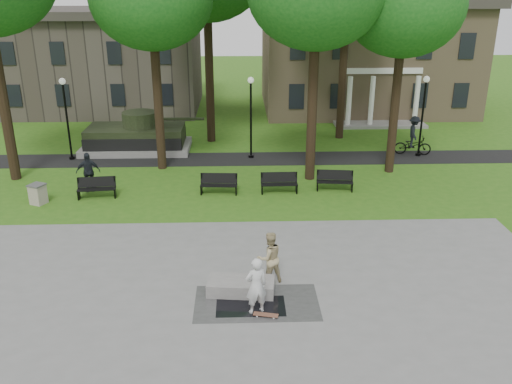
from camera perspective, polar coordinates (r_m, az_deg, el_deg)
ground at (r=20.73m, az=-1.05°, el=-6.63°), size 120.00×120.00×0.00m
plaza at (r=16.46m, az=-0.75°, el=-14.73°), size 22.00×16.00×0.02m
footpath at (r=31.84m, az=-1.41°, el=3.50°), size 44.00×2.60×0.01m
building_right at (r=45.81m, az=11.34°, el=14.10°), size 17.00×12.00×8.60m
building_left at (r=46.50m, az=-15.71°, el=12.91°), size 15.00×10.00×7.20m
tree_3 at (r=29.05m, az=15.34°, el=18.36°), size 6.00×6.00×11.19m
lamp_left at (r=32.88m, az=-19.35°, el=7.92°), size 0.36×0.36×4.73m
lamp_mid at (r=31.41m, az=-0.54°, el=8.53°), size 0.36×0.36×4.73m
lamp_right at (r=33.18m, az=17.18°, el=8.28°), size 0.36×0.36×4.73m
tank_monument at (r=34.08m, az=-12.44°, el=5.69°), size 7.45×3.40×2.40m
puddle at (r=17.65m, az=-0.56°, el=-11.95°), size 2.20×1.20×0.00m
concrete_block at (r=18.26m, az=-1.59°, el=-9.88°), size 2.30×1.23×0.45m
skateboard at (r=17.17m, az=1.03°, el=-12.87°), size 0.81×0.37×0.07m
skateboarder at (r=16.88m, az=0.01°, el=-9.84°), size 0.80×0.65×1.89m
friend_watching at (r=18.51m, az=1.42°, el=-6.93°), size 1.10×0.98×1.86m
pedestrian_walker at (r=27.87m, az=-17.26°, el=2.04°), size 1.23×0.74×1.97m
cyclist at (r=33.77m, az=16.22°, el=5.37°), size 2.26×1.33×2.34m
park_bench_0 at (r=27.02m, az=-16.41°, el=0.50°), size 1.84×0.70×1.00m
park_bench_1 at (r=26.48m, az=-3.94°, el=0.92°), size 1.82×0.63×1.00m
park_bench_2 at (r=26.58m, az=2.45°, el=1.03°), size 1.81×0.54×1.00m
park_bench_3 at (r=27.14m, az=8.27°, el=1.26°), size 1.84×0.73×1.00m
trash_bin at (r=27.17m, az=-21.98°, el=-0.18°), size 0.88×0.88×0.96m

